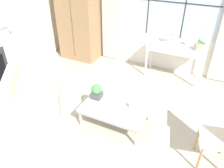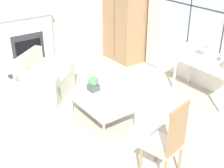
{
  "view_description": "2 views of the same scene",
  "coord_description": "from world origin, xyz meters",
  "px_view_note": "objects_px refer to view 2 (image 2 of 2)",
  "views": [
    {
      "loc": [
        1.11,
        -2.04,
        2.69
      ],
      "look_at": [
        -0.24,
        0.72,
        0.72
      ],
      "focal_mm": 35.0,
      "sensor_mm": 36.0,
      "label": 1
    },
    {
      "loc": [
        3.74,
        -2.01,
        3.03
      ],
      "look_at": [
        0.03,
        0.69,
        0.72
      ],
      "focal_mm": 50.0,
      "sensor_mm": 36.0,
      "label": 2
    }
  ],
  "objects_px": {
    "side_chair_wooden": "(170,139)",
    "pillar_candle": "(115,102)",
    "armchair_upholstered": "(45,81)",
    "fireplace": "(26,40)",
    "console_table": "(207,64)",
    "potted_plant_small": "(93,84)",
    "coffee_table": "(102,103)",
    "armoire": "(124,14)",
    "table_lamp": "(207,40)"
  },
  "relations": [
    {
      "from": "fireplace",
      "to": "pillar_candle",
      "type": "height_order",
      "value": "fireplace"
    },
    {
      "from": "console_table",
      "to": "pillar_candle",
      "type": "xyz_separation_m",
      "value": [
        -0.26,
        -2.0,
        -0.29
      ]
    },
    {
      "from": "armoire",
      "to": "console_table",
      "type": "distance_m",
      "value": 2.58
    },
    {
      "from": "console_table",
      "to": "armchair_upholstered",
      "type": "bearing_deg",
      "value": -128.75
    },
    {
      "from": "fireplace",
      "to": "side_chair_wooden",
      "type": "relative_size",
      "value": 1.83
    },
    {
      "from": "console_table",
      "to": "coffee_table",
      "type": "xyz_separation_m",
      "value": [
        -0.51,
        -2.07,
        -0.38
      ]
    },
    {
      "from": "fireplace",
      "to": "pillar_candle",
      "type": "distance_m",
      "value": 3.07
    },
    {
      "from": "armoire",
      "to": "potted_plant_small",
      "type": "relative_size",
      "value": 8.54
    },
    {
      "from": "table_lamp",
      "to": "side_chair_wooden",
      "type": "bearing_deg",
      "value": -59.96
    },
    {
      "from": "side_chair_wooden",
      "to": "potted_plant_small",
      "type": "height_order",
      "value": "side_chair_wooden"
    },
    {
      "from": "table_lamp",
      "to": "coffee_table",
      "type": "xyz_separation_m",
      "value": [
        -0.41,
        -2.1,
        -0.82
      ]
    },
    {
      "from": "armchair_upholstered",
      "to": "pillar_candle",
      "type": "relative_size",
      "value": 9.46
    },
    {
      "from": "side_chair_wooden",
      "to": "coffee_table",
      "type": "bearing_deg",
      "value": 176.08
    },
    {
      "from": "armchair_upholstered",
      "to": "coffee_table",
      "type": "distance_m",
      "value": 1.53
    },
    {
      "from": "armoire",
      "to": "coffee_table",
      "type": "bearing_deg",
      "value": -45.29
    },
    {
      "from": "armchair_upholstered",
      "to": "side_chair_wooden",
      "type": "distance_m",
      "value": 3.2
    },
    {
      "from": "armoire",
      "to": "pillar_candle",
      "type": "height_order",
      "value": "armoire"
    },
    {
      "from": "armoire",
      "to": "pillar_candle",
      "type": "relative_size",
      "value": 17.31
    },
    {
      "from": "table_lamp",
      "to": "potted_plant_small",
      "type": "height_order",
      "value": "table_lamp"
    },
    {
      "from": "coffee_table",
      "to": "console_table",
      "type": "bearing_deg",
      "value": 76.27
    },
    {
      "from": "fireplace",
      "to": "console_table",
      "type": "height_order",
      "value": "fireplace"
    },
    {
      "from": "armoire",
      "to": "table_lamp",
      "type": "bearing_deg",
      "value": 1.01
    },
    {
      "from": "fireplace",
      "to": "armchair_upholstered",
      "type": "distance_m",
      "value": 1.41
    },
    {
      "from": "potted_plant_small",
      "to": "armoire",
      "type": "bearing_deg",
      "value": 129.52
    },
    {
      "from": "armoire",
      "to": "side_chair_wooden",
      "type": "distance_m",
      "value": 4.34
    },
    {
      "from": "fireplace",
      "to": "armoire",
      "type": "height_order",
      "value": "armoire"
    },
    {
      "from": "fireplace",
      "to": "side_chair_wooden",
      "type": "height_order",
      "value": "fireplace"
    },
    {
      "from": "console_table",
      "to": "side_chair_wooden",
      "type": "relative_size",
      "value": 1.09
    },
    {
      "from": "console_table",
      "to": "fireplace",
      "type": "bearing_deg",
      "value": -145.52
    },
    {
      "from": "potted_plant_small",
      "to": "fireplace",
      "type": "bearing_deg",
      "value": -173.38
    },
    {
      "from": "fireplace",
      "to": "armoire",
      "type": "distance_m",
      "value": 2.41
    },
    {
      "from": "fireplace",
      "to": "armoire",
      "type": "relative_size",
      "value": 0.9
    },
    {
      "from": "armoire",
      "to": "coffee_table",
      "type": "distance_m",
      "value": 3.01
    },
    {
      "from": "armchair_upholstered",
      "to": "pillar_candle",
      "type": "distance_m",
      "value": 1.8
    },
    {
      "from": "armoire",
      "to": "armchair_upholstered",
      "type": "distance_m",
      "value": 2.66
    },
    {
      "from": "side_chair_wooden",
      "to": "pillar_candle",
      "type": "xyz_separation_m",
      "value": [
        -1.44,
        0.19,
        -0.2
      ]
    },
    {
      "from": "fireplace",
      "to": "armchair_upholstered",
      "type": "relative_size",
      "value": 1.66
    },
    {
      "from": "armchair_upholstered",
      "to": "coffee_table",
      "type": "relative_size",
      "value": 1.13
    },
    {
      "from": "fireplace",
      "to": "console_table",
      "type": "bearing_deg",
      "value": 34.48
    },
    {
      "from": "coffee_table",
      "to": "pillar_candle",
      "type": "bearing_deg",
      "value": 16.49
    },
    {
      "from": "table_lamp",
      "to": "side_chair_wooden",
      "type": "distance_m",
      "value": 2.61
    },
    {
      "from": "armoire",
      "to": "side_chair_wooden",
      "type": "relative_size",
      "value": 2.03
    },
    {
      "from": "coffee_table",
      "to": "fireplace",
      "type": "bearing_deg",
      "value": -176.08
    },
    {
      "from": "fireplace",
      "to": "coffee_table",
      "type": "xyz_separation_m",
      "value": [
        2.79,
        0.19,
        -0.4
      ]
    },
    {
      "from": "table_lamp",
      "to": "pillar_candle",
      "type": "bearing_deg",
      "value": -94.49
    },
    {
      "from": "armchair_upholstered",
      "to": "potted_plant_small",
      "type": "relative_size",
      "value": 4.66
    },
    {
      "from": "coffee_table",
      "to": "pillar_candle",
      "type": "height_order",
      "value": "pillar_candle"
    },
    {
      "from": "potted_plant_small",
      "to": "table_lamp",
      "type": "bearing_deg",
      "value": 67.82
    },
    {
      "from": "table_lamp",
      "to": "armchair_upholstered",
      "type": "height_order",
      "value": "table_lamp"
    },
    {
      "from": "console_table",
      "to": "pillar_candle",
      "type": "distance_m",
      "value": 2.04
    }
  ]
}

